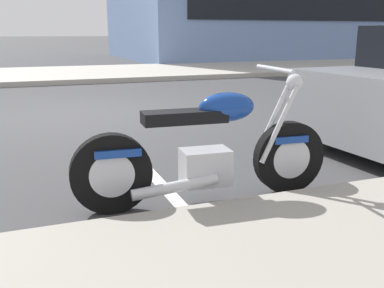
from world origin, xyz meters
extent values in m
plane|color=#3D3D3F|center=(0.00, 0.00, 0.00)|extent=(260.00, 260.00, 0.00)
cube|color=#ADA89E|center=(12.00, 7.14, 0.07)|extent=(120.00, 5.00, 0.14)
cube|color=silver|center=(0.00, -4.04, 0.00)|extent=(0.12, 2.20, 0.01)
cylinder|color=black|center=(1.01, -4.43, 0.32)|extent=(0.65, 0.15, 0.64)
cylinder|color=silver|center=(1.01, -4.43, 0.32)|extent=(0.36, 0.14, 0.35)
cylinder|color=black|center=(-0.55, -4.33, 0.32)|extent=(0.65, 0.15, 0.64)
cylinder|color=silver|center=(-0.55, -4.33, 0.32)|extent=(0.36, 0.14, 0.35)
cube|color=silver|center=(0.23, -4.38, 0.31)|extent=(0.42, 0.29, 0.30)
cube|color=black|center=(0.05, -4.37, 0.74)|extent=(0.69, 0.26, 0.10)
ellipsoid|color=navy|center=(0.41, -4.39, 0.80)|extent=(0.49, 0.27, 0.24)
cube|color=navy|center=(-0.50, -4.33, 0.50)|extent=(0.37, 0.20, 0.06)
cube|color=navy|center=(0.99, -4.43, 0.50)|extent=(0.33, 0.18, 0.06)
cylinder|color=silver|center=(0.86, -4.35, 0.64)|extent=(0.34, 0.07, 0.65)
cylinder|color=silver|center=(0.85, -4.49, 0.64)|extent=(0.34, 0.07, 0.65)
cylinder|color=silver|center=(0.83, -4.42, 1.10)|extent=(0.08, 0.62, 0.04)
sphere|color=silver|center=(1.03, -4.43, 0.98)|extent=(0.15, 0.15, 0.15)
cylinder|color=silver|center=(-0.08, -4.50, 0.21)|extent=(0.71, 0.13, 0.16)
cylinder|color=black|center=(2.70, -2.92, 0.31)|extent=(0.63, 0.26, 0.62)
cube|color=black|center=(11.54, 9.41, 2.41)|extent=(12.78, 0.06, 1.10)
camera|label=1|loc=(-1.12, -7.61, 1.40)|focal=41.07mm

